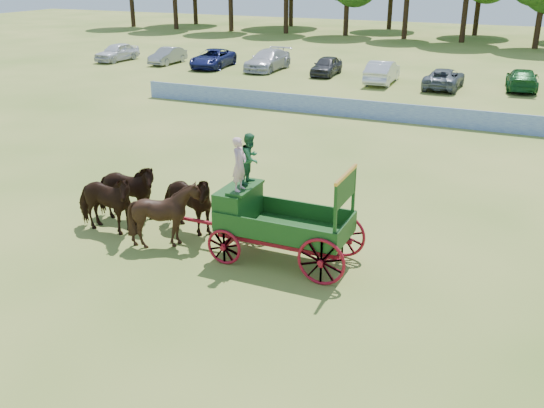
{
  "coord_description": "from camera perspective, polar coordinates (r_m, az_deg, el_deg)",
  "views": [
    {
      "loc": [
        9.62,
        -15.02,
        8.25
      ],
      "look_at": [
        2.46,
        0.86,
        1.3
      ],
      "focal_mm": 40.0,
      "sensor_mm": 36.0,
      "label": 1
    }
  ],
  "objects": [
    {
      "name": "sponsor_banner",
      "position": [
        35.54,
        6.36,
        9.05
      ],
      "size": [
        26.0,
        0.08,
        1.05
      ],
      "primitive_type": "cube",
      "color": "#1D38A0",
      "rests_on": "ground"
    },
    {
      "name": "horse_wheel_right",
      "position": [
        19.76,
        -8.11,
        0.12
      ],
      "size": [
        2.64,
        1.59,
        2.08
      ],
      "primitive_type": "imported",
      "rotation": [
        0.0,
        0.0,
        1.37
      ],
      "color": "black",
      "rests_on": "ground"
    },
    {
      "name": "ground",
      "position": [
        19.65,
        -7.61,
        -3.28
      ],
      "size": [
        160.0,
        160.0,
        0.0
      ],
      "primitive_type": "plane",
      "color": "#A99F4C",
      "rests_on": "ground"
    },
    {
      "name": "farm_dray",
      "position": [
        17.77,
        -0.98,
        -0.15
      ],
      "size": [
        6.0,
        2.0,
        3.72
      ],
      "color": "#A3101E",
      "rests_on": "ground"
    },
    {
      "name": "horse_lead_right",
      "position": [
        21.08,
        -13.66,
        1.11
      ],
      "size": [
        2.62,
        1.52,
        2.08
      ],
      "primitive_type": "imported",
      "rotation": [
        0.0,
        0.0,
        1.74
      ],
      "color": "black",
      "rests_on": "ground"
    },
    {
      "name": "horse_wheel_left",
      "position": [
        18.91,
        -9.87,
        -0.99
      ],
      "size": [
        2.22,
        2.06,
        2.08
      ],
      "primitive_type": "imported",
      "rotation": [
        0.0,
        0.0,
        1.35
      ],
      "color": "black",
      "rests_on": "ground"
    },
    {
      "name": "horse_lead_left",
      "position": [
        20.29,
        -15.52,
        0.1
      ],
      "size": [
        2.48,
        1.15,
        2.08
      ],
      "primitive_type": "imported",
      "rotation": [
        0.0,
        0.0,
        1.58
      ],
      "color": "black",
      "rests_on": "ground"
    },
    {
      "name": "parked_cars",
      "position": [
        47.81,
        7.41,
        12.56
      ],
      "size": [
        46.18,
        7.41,
        1.65
      ],
      "color": "silver",
      "rests_on": "ground"
    }
  ]
}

